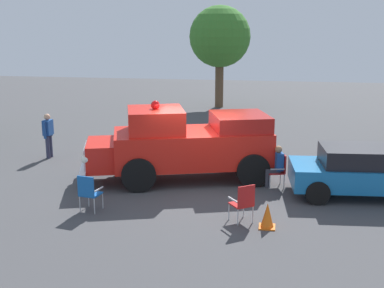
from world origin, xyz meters
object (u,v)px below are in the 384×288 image
object	(u,v)px
lawn_chair_spare	(88,191)
spectator_standing	(48,133)
oak_tree_left	(220,37)
lawn_chair_by_car	(244,201)
lawn_chair_near_truck	(279,168)
vintage_fire_truck	(185,143)
spectator_seated	(275,165)
traffic_cone	(267,216)
classic_hot_rod	(366,171)

from	to	relation	value
lawn_chair_spare	spectator_standing	size ratio (longest dim) A/B	0.61
oak_tree_left	lawn_chair_by_car	bearing A→B (deg)	98.69
lawn_chair_near_truck	lawn_chair_by_car	xyz separation A→B (m)	(0.88, 3.12, 0.00)
vintage_fire_truck	oak_tree_left	size ratio (longest dim) A/B	1.05
spectator_seated	traffic_cone	size ratio (longest dim) A/B	2.03
classic_hot_rod	traffic_cone	world-z (taller)	classic_hot_rod
lawn_chair_by_car	spectator_standing	size ratio (longest dim) A/B	0.61
spectator_standing	oak_tree_left	size ratio (longest dim) A/B	0.28
vintage_fire_truck	classic_hot_rod	world-z (taller)	vintage_fire_truck
spectator_seated	classic_hot_rod	bearing A→B (deg)	170.43
spectator_seated	traffic_cone	xyz separation A→B (m)	(0.15, 3.29, -0.39)
classic_hot_rod	lawn_chair_by_car	xyz separation A→B (m)	(3.35, 2.65, -0.16)
classic_hot_rod	traffic_cone	bearing A→B (deg)	46.06
vintage_fire_truck	spectator_standing	distance (m)	5.79
lawn_chair_near_truck	oak_tree_left	bearing A→B (deg)	-76.25
vintage_fire_truck	lawn_chair_spare	world-z (taller)	vintage_fire_truck
spectator_standing	traffic_cone	distance (m)	9.82
lawn_chair_near_truck	oak_tree_left	size ratio (longest dim) A/B	0.17
traffic_cone	lawn_chair_spare	bearing A→B (deg)	-3.28
oak_tree_left	traffic_cone	xyz separation A→B (m)	(-3.34, 18.13, -3.85)
lawn_chair_near_truck	vintage_fire_truck	bearing A→B (deg)	-3.91
lawn_chair_near_truck	traffic_cone	world-z (taller)	lawn_chair_near_truck
classic_hot_rod	spectator_seated	world-z (taller)	classic_hot_rod
vintage_fire_truck	lawn_chair_near_truck	world-z (taller)	vintage_fire_truck
spectator_standing	classic_hot_rod	bearing A→B (deg)	167.43
traffic_cone	spectator_seated	bearing A→B (deg)	-92.65
lawn_chair_near_truck	spectator_standing	size ratio (longest dim) A/B	0.61
spectator_standing	traffic_cone	world-z (taller)	spectator_standing
classic_hot_rod	spectator_standing	xyz separation A→B (m)	(10.98, -2.45, 0.22)
classic_hot_rod	spectator_standing	world-z (taller)	spectator_standing
vintage_fire_truck	spectator_seated	xyz separation A→B (m)	(-2.88, 0.24, -0.50)
spectator_seated	oak_tree_left	size ratio (longest dim) A/B	0.21
traffic_cone	lawn_chair_near_truck	bearing A→B (deg)	-94.80
lawn_chair_near_truck	oak_tree_left	distance (m)	15.66
traffic_cone	spectator_standing	bearing A→B (deg)	-32.75
lawn_chair_by_car	lawn_chair_spare	distance (m)	4.12
lawn_chair_near_truck	lawn_chair_spare	xyz separation A→B (m)	(5.00, 3.05, 0.00)
lawn_chair_by_car	spectator_seated	size ratio (longest dim) A/B	0.79
vintage_fire_truck	classic_hot_rod	distance (m)	5.53
lawn_chair_near_truck	lawn_chair_spare	size ratio (longest dim) A/B	1.00
vintage_fire_truck	lawn_chair_near_truck	distance (m)	3.07
lawn_chair_by_car	spectator_standing	xyz separation A→B (m)	(7.63, -5.10, 0.37)
oak_tree_left	spectator_seated	bearing A→B (deg)	103.25
oak_tree_left	lawn_chair_spare	bearing A→B (deg)	85.60
vintage_fire_truck	lawn_chair_near_truck	xyz separation A→B (m)	(-3.00, 0.21, -0.61)
vintage_fire_truck	classic_hot_rod	size ratio (longest dim) A/B	1.40
lawn_chair_spare	traffic_cone	bearing A→B (deg)	176.72
lawn_chair_by_car	traffic_cone	bearing A→B (deg)	161.67
oak_tree_left	spectator_standing	bearing A→B (deg)	69.13
lawn_chair_spare	spectator_seated	xyz separation A→B (m)	(-4.87, -3.02, 0.11)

